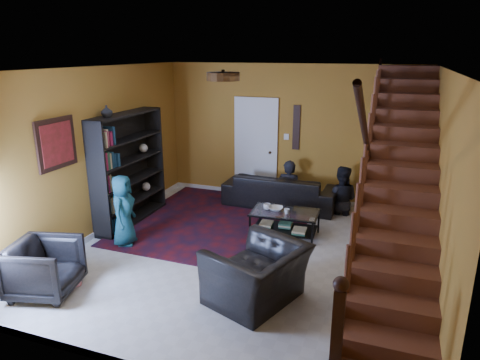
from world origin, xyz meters
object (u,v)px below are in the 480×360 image
at_px(coffee_table, 285,222).
at_px(armchair_right, 257,274).
at_px(armchair_left, 45,268).
at_px(sofa, 280,190).
at_px(bookshelf, 130,171).

bearing_deg(coffee_table, armchair_right, -85.47).
bearing_deg(armchair_left, sofa, -40.00).
bearing_deg(bookshelf, coffee_table, 6.66).
xyz_separation_m(bookshelf, sofa, (2.37, 1.70, -0.64)).
bearing_deg(sofa, armchair_left, 65.77).
bearing_deg(armchair_left, armchair_right, -88.22).
distance_m(armchair_left, coffee_table, 3.76).
bearing_deg(coffee_table, armchair_left, -130.79).
distance_m(armchair_left, armchair_right, 2.73).
xyz_separation_m(sofa, armchair_right, (0.60, -3.45, 0.04)).
xyz_separation_m(sofa, armchair_left, (-2.02, -4.21, 0.03)).
bearing_deg(armchair_left, coffee_table, -55.24).
distance_m(bookshelf, armchair_left, 2.61).
relative_size(armchair_left, armchair_right, 0.70).
relative_size(bookshelf, coffee_table, 1.74).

